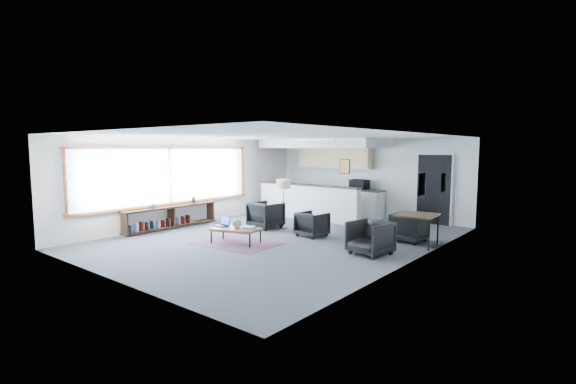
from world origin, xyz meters
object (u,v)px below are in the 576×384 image
Objects in this scene: laptop at (223,223)px; armchair_left at (266,214)px; dining_chair_near at (370,239)px; dining_chair_far at (409,228)px; ceramic_pot at (237,224)px; armchair_right at (312,223)px; book_stack at (249,228)px; microwave at (359,183)px; dining_table at (417,217)px; floor_lamp at (283,186)px; coffee_table at (236,229)px.

armchair_left reaches higher than laptop.
dining_chair_far is (0.14, 1.75, -0.01)m from dining_chair_near.
laptop is at bearing 39.51° from dining_chair_far.
armchair_right reaches higher than ceramic_pot.
laptop reaches higher than book_stack.
dining_table is at bearing -39.15° from microwave.
dining_table is (3.04, 2.54, 0.26)m from book_stack.
book_stack is 0.60× the size of microwave.
floor_lamp reaches higher than microwave.
coffee_table is 1.79× the size of armchair_right.
dining_chair_far is (3.53, 0.60, -0.90)m from floor_lamp.
dining_chair_near reaches higher than dining_chair_far.
floor_lamp is 3.69m from dining_chair_near.
ceramic_pot is 0.16× the size of floor_lamp.
armchair_right is at bearing 171.66° from dining_chair_near.
laptop is at bearing 57.32° from armchair_right.
laptop is 4.68m from dining_table.
armchair_right is 1.63m from floor_lamp.
coffee_table is at bearing -80.60° from floor_lamp.
armchair_left is 0.59× the size of floor_lamp.
dining_table is (3.92, 2.55, 0.24)m from laptop.
floor_lamp reaches higher than dining_chair_far.
floor_lamp reaches higher than book_stack.
coffee_table is 5.52× the size of ceramic_pot.
armchair_right is 0.50× the size of floor_lamp.
dining_table is at bearing 4.95° from floor_lamp.
coffee_table is 0.42m from book_stack.
book_stack reaches higher than coffee_table.
laptop is at bearing -179.23° from book_stack.
armchair_right reaches higher than coffee_table.
ceramic_pot is 4.28m from dining_table.
dining_table is 1.41× the size of dining_chair_near.
armchair_left is at bearing 121.92° from book_stack.
laptop is 2.29m from armchair_right.
dining_chair_near is at bearing -18.71° from floor_lamp.
armchair_left is (-0.30, 1.90, -0.03)m from laptop.
microwave reaches higher than laptop.
floor_lamp is at bearing -100.48° from microwave.
armchair_right is at bearing -17.41° from floor_lamp.
coffee_table is at bearing 68.19° from armchair_right.
dining_chair_near is 1.17× the size of microwave.
dining_table is (2.50, 0.74, 0.33)m from armchair_right.
laptop is 0.24× the size of floor_lamp.
dining_table reaches higher than coffee_table.
armchair_left reaches higher than book_stack.
armchair_left is at bearing 100.43° from laptop.
ceramic_pot is 2.06m from armchair_left.
book_stack is (0.88, 0.01, -0.03)m from laptop.
dining_chair_near is 1.03× the size of dining_chair_far.
dining_table is at bearing 36.68° from ceramic_pot.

